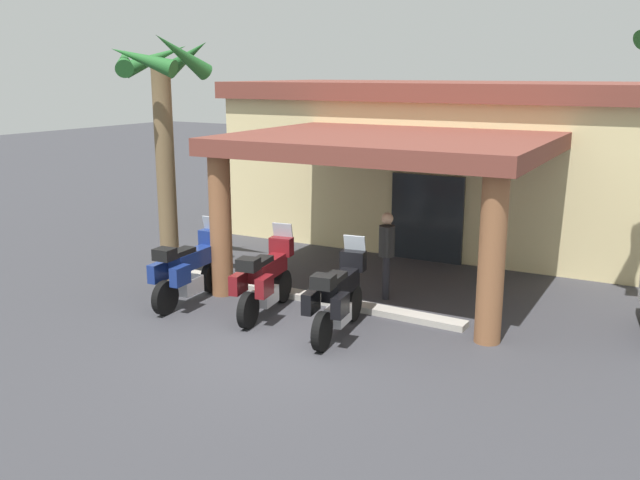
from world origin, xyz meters
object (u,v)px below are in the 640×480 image
Objects in this scene: motorcycle_blue at (188,269)px; motorcycle_maroon at (265,279)px; motorcycle_black at (338,297)px; pedestrian at (387,249)px; motel_building at (459,161)px; palm_tree_roadside at (162,112)px.

motorcycle_blue is 1.71m from motorcycle_maroon.
pedestrian is at bearing -4.58° from motorcycle_black.
motorcycle_maroon is 1.71m from motorcycle_black.
motel_building is 8.39m from motorcycle_blue.
motorcycle_blue is 1.01× the size of motorcycle_maroon.
palm_tree_roadside reaches higher than motorcycle_black.
palm_tree_roadside reaches higher than motorcycle_blue.
pedestrian is at bearing -59.02° from motorcycle_blue.
pedestrian reaches higher than motorcycle_maroon.
motel_building is at bearing -23.67° from motorcycle_blue.
palm_tree_roadside is at bearing -123.16° from motel_building.
motel_building is at bearing -17.98° from motorcycle_maroon.
palm_tree_roadside is at bearing 50.61° from motorcycle_blue.
motel_building reaches higher than pedestrian.
motel_building is at bearing -3.79° from motorcycle_black.
motel_building is 7.02× the size of pedestrian.
motorcycle_maroon is (-0.94, -7.59, -1.47)m from motel_building.
pedestrian reaches higher than motorcycle_blue.
motorcycle_black is 1.24× the size of pedestrian.
motel_building is 5.62× the size of motorcycle_blue.
motorcycle_maroon is 2.60m from pedestrian.
palm_tree_roadside is at bearing -11.37° from pedestrian.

